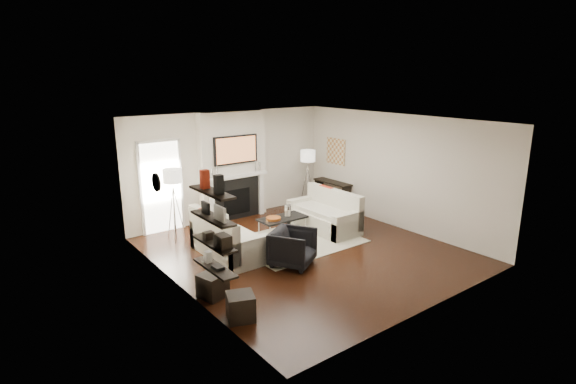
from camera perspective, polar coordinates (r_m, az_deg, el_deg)
room_envelope at (r=9.01m, az=2.31°, el=0.46°), size 6.00×6.00×6.00m
chimney_breast at (r=11.32m, az=-7.00°, el=3.31°), size 1.80×0.25×2.70m
fireplace_surround at (r=11.40m, az=-6.52°, el=-0.89°), size 1.30×0.02×1.04m
firebox at (r=11.41m, az=-6.50°, el=-1.23°), size 0.75×0.02×0.65m
mantel_pilaster_l at (r=11.03m, az=-9.66°, el=-1.37°), size 0.12×0.08×1.10m
mantel_pilaster_r at (r=11.74m, az=-3.44°, el=-0.21°), size 0.12×0.08×1.10m
mantel_shelf at (r=11.21m, az=-6.48°, el=2.01°), size 1.70×0.18×0.07m
tv_body at (r=11.11m, az=-6.65°, el=5.36°), size 1.20×0.06×0.70m
tv_screen at (r=11.08m, az=-6.56°, el=5.34°), size 1.10×0.00×0.62m
candlestick_l_tall at (r=10.92m, az=-9.01°, el=2.57°), size 0.04×0.04×0.30m
candlestick_l_short at (r=10.86m, az=-9.61°, el=2.33°), size 0.04×0.04×0.24m
candlestick_r_tall at (r=11.46m, az=-4.17°, el=3.30°), size 0.04×0.04×0.30m
candlestick_r_short at (r=11.54m, az=-3.63°, el=3.23°), size 0.04×0.04×0.24m
hallway_panel at (r=10.70m, az=-15.80°, el=0.54°), size 0.90×0.02×2.10m
door_trim_l at (r=10.52m, az=-18.18°, el=0.12°), size 0.06×0.06×2.16m
door_trim_r at (r=10.85m, az=-13.42°, el=0.90°), size 0.06×0.06×2.16m
door_trim_top at (r=10.48m, az=-16.18°, el=6.25°), size 1.02×0.06×0.06m
rug at (r=9.96m, az=1.13°, el=-6.23°), size 2.60×2.00×0.01m
loveseat_left_base at (r=9.24m, az=-7.54°, el=-6.71°), size 0.85×1.80×0.42m
loveseat_left_back at (r=8.99m, az=-9.47°, el=-5.28°), size 0.18×1.80×0.80m
loveseat_left_arm_n at (r=8.56m, az=-4.83°, el=-7.77°), size 0.85×0.18×0.60m
loveseat_left_arm_s at (r=9.88m, az=-9.91°, el=-4.82°), size 0.85×0.18×0.60m
loveseat_left_cushion at (r=9.18m, az=-7.32°, el=-5.14°), size 0.63×1.44×0.10m
pillow_left_orange at (r=9.17m, az=-10.40°, el=-3.55°), size 0.10×0.42×0.42m
pillow_left_charcoal at (r=8.67m, az=-8.58°, el=-4.63°), size 0.10×0.40×0.40m
loveseat_right_base at (r=10.67m, az=4.52°, el=-3.67°), size 0.85×1.80×0.42m
loveseat_right_back at (r=10.79m, az=5.89°, el=-1.73°), size 0.18×1.80×0.80m
loveseat_right_arm_n at (r=10.09m, az=7.60°, el=-4.32°), size 0.85×0.18×0.60m
loveseat_right_arm_s at (r=11.23m, az=1.78°, el=-2.20°), size 0.85×0.18×0.60m
loveseat_right_cushion at (r=10.56m, az=4.35°, el=-2.38°), size 0.63×1.44×0.10m
pillow_right_orange at (r=10.95m, az=4.84°, el=-0.35°), size 0.10×0.42×0.42m
pillow_right_charcoal at (r=10.53m, az=7.02°, el=-1.08°), size 0.10×0.40×0.40m
coffee_table at (r=10.21m, az=-0.71°, el=-3.35°), size 1.10×0.55×0.04m
coffee_leg_nw at (r=9.84m, az=-2.29°, el=-5.38°), size 0.02×0.02×0.38m
coffee_leg_ne at (r=10.41m, az=2.23°, el=-4.23°), size 0.02×0.02×0.38m
coffee_leg_sw at (r=10.18m, az=-3.72°, el=-4.69°), size 0.02×0.02×0.38m
coffee_leg_se at (r=10.73m, az=0.74°, el=-3.63°), size 0.02×0.02×0.38m
hurricane_glass at (r=10.25m, az=-0.04°, el=-2.35°), size 0.15×0.15×0.26m
hurricane_candle at (r=10.27m, az=-0.04°, el=-2.69°), size 0.09×0.09×0.13m
copper_bowl at (r=10.06m, az=-1.86°, el=-3.38°), size 0.34×0.34×0.06m
armchair at (r=8.64m, az=0.61°, el=-6.86°), size 1.02×1.00×0.78m
lamp_left_post at (r=10.20m, az=-14.19°, el=-2.66°), size 0.02×0.02×1.20m
lamp_left_shade at (r=9.99m, az=-14.50°, el=2.00°), size 0.40×0.40×0.30m
lamp_left_leg_a at (r=10.24m, az=-13.63°, el=-2.56°), size 0.25×0.02×1.23m
lamp_left_leg_b at (r=10.26m, az=-14.69°, el=-2.58°), size 0.14×0.22×1.23m
lamp_left_leg_c at (r=10.10m, az=-14.26°, el=-2.85°), size 0.14×0.22×1.23m
lamp_right_post at (r=12.27m, az=2.50°, el=0.70°), size 0.02×0.02×1.20m
lamp_right_shade at (r=12.09m, az=2.54°, el=4.61°), size 0.40×0.40×0.30m
lamp_right_leg_a at (r=12.33m, az=2.89°, el=0.78°), size 0.25×0.02×1.23m
lamp_right_leg_b at (r=12.30m, az=2.02°, el=0.75°), size 0.14×0.22×1.23m
lamp_right_leg_c at (r=12.16m, az=2.58°, el=0.58°), size 0.14×0.22×1.23m
console_top at (r=12.25m, az=5.68°, el=1.25°), size 0.35×1.20×0.04m
console_leg_n at (r=11.96m, az=7.42°, el=-0.99°), size 0.30×0.04×0.71m
console_leg_s at (r=12.74m, az=3.96°, el=0.07°), size 0.30×0.04×0.71m
wall_art at (r=12.25m, az=6.10°, el=5.15°), size 0.03×0.70×0.70m
shelf_bottom at (r=7.05m, az=-9.25°, el=-9.48°), size 0.25×1.00×0.03m
shelf_lower at (r=6.90m, az=-9.38°, el=-6.45°), size 0.25×1.00×0.04m
shelf_upper at (r=6.77m, az=-9.52°, el=-3.29°), size 0.25×1.00×0.04m
shelf_top at (r=6.65m, az=-9.67°, el=-0.01°), size 0.25×1.00×0.04m
decor_magfile_a at (r=6.42m, az=-8.79°, el=0.94°), size 0.12×0.10×0.28m
decor_magfile_b at (r=6.79m, az=-10.52°, el=1.62°), size 0.12×0.10×0.28m
decor_frame_a at (r=6.54m, az=-8.64°, el=-2.72°), size 0.04×0.30×0.22m
decor_frame_b at (r=6.92m, az=-10.42°, el=-1.98°), size 0.04×0.22×0.18m
decor_wine_rack at (r=6.62m, az=-8.27°, el=-6.23°), size 0.18×0.25×0.20m
decor_box_small at (r=7.01m, az=-10.05°, el=-5.46°), size 0.15×0.12×0.12m
decor_books at (r=6.96m, az=-8.90°, el=-9.42°), size 0.14×0.20×0.05m
decor_box_tall at (r=7.19m, az=-10.11°, el=-8.11°), size 0.10×0.10×0.18m
clock_rim at (r=8.35m, az=-16.38°, el=1.19°), size 0.04×0.34×0.34m
clock_face at (r=8.36m, az=-16.23°, el=1.21°), size 0.01×0.29×0.29m
ottoman_near at (r=7.65m, az=-9.55°, el=-11.61°), size 0.49×0.49×0.40m
ottoman_far at (r=6.97m, az=-6.03°, el=-14.29°), size 0.52×0.52×0.40m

